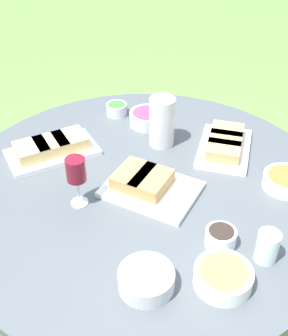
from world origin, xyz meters
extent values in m
plane|color=#668E42|center=(0.00, 0.00, 0.00)|extent=(40.00, 40.00, 0.00)
cylinder|color=#4C4C51|center=(0.00, 0.00, 0.01)|extent=(0.50, 0.50, 0.02)
cylinder|color=#4C4C51|center=(0.00, 0.00, 0.36)|extent=(0.11, 0.11, 0.68)
cylinder|color=#4C5156|center=(0.00, 0.00, 0.71)|extent=(1.42, 1.42, 0.03)
cylinder|color=silver|center=(0.10, -0.24, 0.84)|extent=(0.10, 0.10, 0.21)
cone|color=silver|center=(0.15, -0.24, 0.92)|extent=(0.03, 0.03, 0.02)
cylinder|color=silver|center=(0.09, 0.24, 0.73)|extent=(0.06, 0.06, 0.01)
cylinder|color=silver|center=(0.09, 0.24, 0.79)|extent=(0.01, 0.01, 0.10)
cylinder|color=maroon|center=(0.09, 0.24, 0.88)|extent=(0.07, 0.07, 0.08)
cube|color=white|center=(-0.06, 0.03, 0.74)|extent=(0.36, 0.30, 0.02)
cube|color=#B2844C|center=(0.01, 0.05, 0.78)|extent=(0.14, 0.17, 0.05)
cube|color=#B2844C|center=(-0.06, 0.03, 0.78)|extent=(0.14, 0.17, 0.05)
cube|color=white|center=(0.39, 0.10, 0.74)|extent=(0.31, 0.40, 0.02)
cube|color=tan|center=(0.42, 0.17, 0.78)|extent=(0.16, 0.16, 0.05)
cube|color=tan|center=(0.39, 0.10, 0.78)|extent=(0.16, 0.16, 0.05)
cube|color=tan|center=(0.36, 0.03, 0.78)|extent=(0.16, 0.16, 0.05)
cube|color=white|center=(-0.13, -0.36, 0.74)|extent=(0.31, 0.37, 0.02)
cube|color=tan|center=(-0.15, -0.30, 0.77)|extent=(0.16, 0.15, 0.05)
cube|color=tan|center=(-0.13, -0.36, 0.77)|extent=(0.16, 0.15, 0.05)
cube|color=tan|center=(-0.10, -0.43, 0.77)|extent=(0.16, 0.15, 0.05)
cylinder|color=white|center=(-0.46, 0.22, 0.76)|extent=(0.16, 0.16, 0.05)
cylinder|color=#E0C147|center=(-0.46, 0.22, 0.78)|extent=(0.14, 0.14, 0.02)
cylinder|color=silver|center=(0.41, -0.30, 0.76)|extent=(0.09, 0.09, 0.05)
cylinder|color=#387533|center=(0.41, -0.30, 0.77)|extent=(0.08, 0.08, 0.02)
cylinder|color=white|center=(-0.38, 0.10, 0.76)|extent=(0.09, 0.09, 0.06)
cylinder|color=#2D231E|center=(-0.38, 0.10, 0.78)|extent=(0.08, 0.08, 0.03)
cylinder|color=silver|center=(0.25, -0.33, 0.76)|extent=(0.16, 0.16, 0.06)
cylinder|color=#D6385B|center=(0.25, -0.33, 0.78)|extent=(0.13, 0.13, 0.03)
cylinder|color=silver|center=(-0.30, 0.36, 0.76)|extent=(0.16, 0.16, 0.06)
cylinder|color=silver|center=(-0.30, 0.36, 0.78)|extent=(0.13, 0.13, 0.03)
cylinder|color=beige|center=(-0.42, -0.30, 0.76)|extent=(0.16, 0.16, 0.05)
cylinder|color=#CC662D|center=(-0.42, -0.30, 0.77)|extent=(0.14, 0.14, 0.02)
cylinder|color=silver|center=(-0.51, 0.06, 0.78)|extent=(0.07, 0.07, 0.10)
camera|label=1|loc=(-0.77, 0.94, 1.70)|focal=45.00mm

